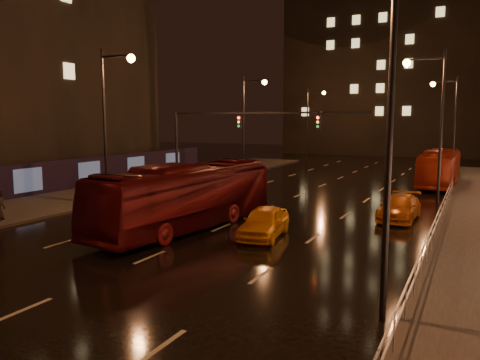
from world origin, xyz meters
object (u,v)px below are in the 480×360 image
object	(u,v)px
bus_red	(187,196)
taxi_near	(264,222)
taxi_far	(400,207)
bus_curb	(440,168)

from	to	relation	value
bus_red	taxi_near	distance (m)	4.41
taxi_far	bus_curb	bearing A→B (deg)	88.54
bus_curb	taxi_near	size ratio (longest dim) A/B	2.55
bus_curb	taxi_near	xyz separation A→B (m)	(-6.20, -23.02, -0.80)
taxi_near	bus_curb	bearing A→B (deg)	67.17
taxi_near	bus_red	bearing A→B (deg)	174.18
taxi_far	taxi_near	bearing A→B (deg)	-123.80
bus_curb	taxi_near	distance (m)	23.85
bus_curb	taxi_far	size ratio (longest dim) A/B	2.34
bus_red	taxi_near	bearing A→B (deg)	7.80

